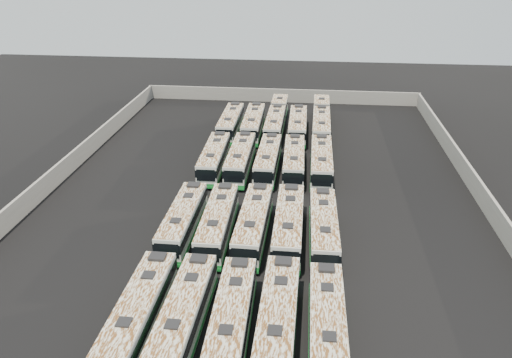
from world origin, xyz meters
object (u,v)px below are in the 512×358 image
bus_midfront_far_right (323,229)px  bus_midback_far_left (214,158)px  bus_midback_left (240,159)px  bus_midback_right (294,161)px  bus_midfront_far_left (183,220)px  bus_front_left (184,315)px  bus_front_center (231,320)px  bus_front_far_right (327,327)px  bus_back_center (276,119)px  bus_midfront_left (218,223)px  bus_back_far_left (231,123)px  bus_midfront_right (289,225)px  bus_front_right (278,321)px  bus_back_left (253,124)px  bus_midback_center (268,160)px  bus_front_far_left (139,313)px  bus_midfront_center (253,224)px  bus_midback_far_right (321,162)px  bus_back_right (298,126)px  bus_back_far_right (321,120)px

bus_midfront_far_right → bus_midback_far_left: bus_midfront_far_right is taller
bus_midback_left → bus_midback_right: 6.15m
bus_midback_far_left → bus_midfront_far_left: bearing=-91.8°
bus_front_left → bus_front_center: size_ratio=1.00×
bus_front_far_right → bus_back_center: bus_front_far_right is taller
bus_midfront_left → bus_back_far_left: bus_back_far_left is taller
bus_front_far_right → bus_midfront_right: bearing=103.5°
bus_front_right → bus_midback_left: (-6.15, 26.81, -0.03)m
bus_back_far_left → bus_back_left: bus_back_left is taller
bus_midback_center → bus_back_center: 15.20m
bus_front_center → bus_midfront_far_right: size_ratio=1.00×
bus_front_far_left → bus_front_right: bus_front_right is taller
bus_back_left → bus_front_right: bearing=-82.0°
bus_midfront_center → bus_midback_far_right: size_ratio=1.00×
bus_midfront_right → bus_midback_center: bus_midfront_right is taller
bus_midfront_right → bus_back_right: 26.93m
bus_midfront_far_left → bus_midfront_center: size_ratio=0.97×
bus_midback_left → bus_midback_far_left: bearing=-179.1°
bus_midback_left → bus_midback_center: (3.17, 0.12, -0.03)m
bus_midfront_far_right → bus_midback_right: bearing=101.0°
bus_front_far_right → bus_midfront_far_left: bus_front_far_right is taller
bus_front_right → bus_midfront_left: (-6.14, 12.17, -0.05)m
bus_front_far_right → bus_midback_right: (-3.19, 27.10, -0.00)m
bus_front_left → bus_front_center: bus_front_left is taller
bus_front_far_right → bus_back_right: 39.52m
bus_front_far_left → bus_back_center: size_ratio=0.66×
bus_midback_left → bus_back_center: bus_midback_left is taller
bus_back_far_left → bus_front_center: bearing=-81.3°
bus_front_left → bus_midfront_left: bus_front_left is taller
bus_midfront_far_left → bus_back_left: bus_back_left is taller
bus_midback_right → bus_midfront_left: bearing=-113.6°
bus_midback_center → bus_front_far_right: bearing=-76.4°
bus_midback_far_left → bus_back_left: size_ratio=0.97×
bus_front_far_right → bus_midback_far_right: (-0.09, 27.00, 0.05)m
bus_back_far_right → bus_midfront_far_left: bearing=-112.1°
bus_front_left → bus_midfront_right: bearing=64.0°
bus_midback_far_right → bus_back_left: size_ratio=0.99×
bus_back_far_left → bus_back_left: (3.14, 0.01, 0.02)m
bus_front_left → bus_front_center: 3.21m
bus_midfront_left → bus_back_right: same height
bus_back_far_right → bus_front_far_left: bearing=-105.7°
bus_back_center → bus_back_right: size_ratio=1.53×
bus_back_right → bus_back_left: bearing=178.7°
bus_front_center → bus_front_far_right: (6.18, 0.11, -0.02)m
bus_back_center → bus_front_center: bearing=-89.4°
bus_midfront_right → bus_midback_far_right: (2.97, 14.54, -0.02)m
bus_midback_far_left → bus_midback_right: 9.18m
bus_back_far_right → bus_front_right: bearing=-93.8°
bus_back_left → bus_back_center: size_ratio=0.67×
bus_midfront_left → bus_back_far_right: bearing=71.7°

